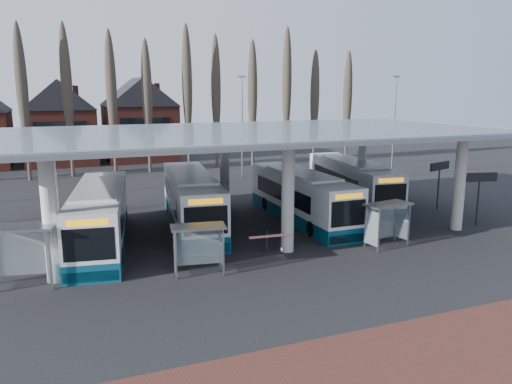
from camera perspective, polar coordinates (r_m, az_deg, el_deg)
name	(u,v)px	position (r m, az deg, el deg)	size (l,w,h in m)	color
ground	(308,265)	(25.87, 5.97, -8.34)	(140.00, 140.00, 0.00)	black
station_canopy	(251,140)	(31.77, -0.55, 5.97)	(32.00, 16.00, 6.34)	beige
poplar_row	(167,90)	(55.66, -10.11, 11.38)	(45.10, 1.10, 14.50)	#473D33
townhouse_row	(16,115)	(65.68, -25.77, 7.95)	(36.80, 10.30, 12.25)	maroon
lamp_post_b	(242,125)	(50.69, -1.60, 7.66)	(0.80, 0.16, 10.17)	slate
lamp_post_c	(394,125)	(52.16, 15.50, 7.36)	(0.80, 0.16, 10.17)	slate
bus_0	(100,217)	(30.04, -17.39, -2.76)	(4.54, 12.64, 3.44)	white
bus_1	(192,201)	(33.01, -7.36, -1.01)	(4.33, 12.84, 3.50)	white
bus_2	(301,197)	(34.29, 5.15, -0.60)	(2.69, 12.12, 3.36)	white
bus_3	(351,183)	(39.91, 10.85, 1.01)	(4.38, 12.58, 3.43)	white
shelter_0	(22,242)	(24.95, -25.21, -5.16)	(3.32, 2.12, 2.86)	gray
shelter_1	(198,238)	(24.35, -6.64, -5.27)	(2.78, 1.70, 2.42)	gray
shelter_2	(386,215)	(29.31, 14.64, -2.54)	(2.88, 1.75, 2.51)	gray
info_sign_0	(480,181)	(35.55, 24.19, 1.12)	(2.34, 0.65, 3.53)	black
info_sign_1	(440,170)	(39.39, 20.25, 2.41)	(2.33, 0.85, 3.58)	black
barrier	(270,237)	(27.18, 1.60, -5.19)	(2.45, 0.76, 1.22)	black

